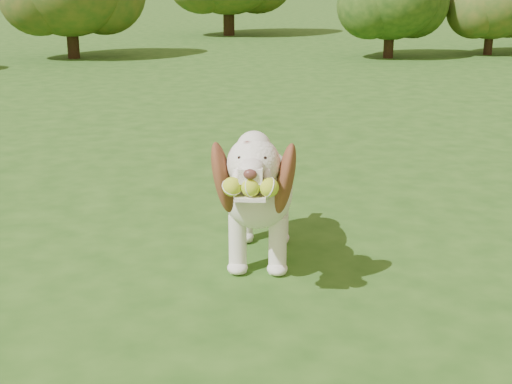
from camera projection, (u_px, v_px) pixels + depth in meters
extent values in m
plane|color=#244C15|center=(362.00, 241.00, 3.57)|extent=(80.00, 80.00, 0.00)
ellipsoid|color=white|center=(260.00, 187.00, 3.30)|extent=(0.40, 0.63, 0.31)
ellipsoid|color=white|center=(257.00, 194.00, 3.08)|extent=(0.35, 0.35, 0.30)
ellipsoid|color=white|center=(263.00, 177.00, 3.50)|extent=(0.32, 0.32, 0.28)
cylinder|color=white|center=(256.00, 184.00, 2.95)|extent=(0.20, 0.26, 0.24)
sphere|color=white|center=(254.00, 164.00, 2.80)|extent=(0.25, 0.25, 0.21)
sphere|color=white|center=(254.00, 148.00, 2.80)|extent=(0.16, 0.16, 0.14)
cube|color=white|center=(251.00, 173.00, 2.69)|extent=(0.11, 0.14, 0.06)
ellipsoid|color=#592D28|center=(250.00, 174.00, 2.62)|extent=(0.06, 0.04, 0.04)
cube|color=white|center=(251.00, 195.00, 2.70)|extent=(0.14, 0.15, 0.01)
ellipsoid|color=brown|center=(223.00, 178.00, 2.84)|extent=(0.15, 0.20, 0.33)
ellipsoid|color=brown|center=(285.00, 179.00, 2.82)|extent=(0.14, 0.22, 0.33)
cylinder|color=white|center=(264.00, 163.00, 3.61)|extent=(0.08, 0.16, 0.12)
cylinder|color=white|center=(238.00, 244.00, 3.17)|extent=(0.09, 0.09, 0.27)
cylinder|color=white|center=(278.00, 245.00, 3.16)|extent=(0.09, 0.09, 0.27)
cylinder|color=white|center=(245.00, 215.00, 3.55)|extent=(0.09, 0.09, 0.27)
cylinder|color=white|center=(280.00, 216.00, 3.54)|extent=(0.09, 0.09, 0.27)
sphere|color=gold|center=(232.00, 187.00, 2.66)|extent=(0.08, 0.08, 0.07)
sphere|color=gold|center=(251.00, 187.00, 2.65)|extent=(0.08, 0.08, 0.07)
sphere|color=gold|center=(269.00, 187.00, 2.65)|extent=(0.08, 0.08, 0.07)
cylinder|color=#382314|center=(229.00, 17.00, 15.28)|extent=(0.24, 0.24, 0.77)
cylinder|color=#382314|center=(73.00, 39.00, 11.17)|extent=(0.19, 0.19, 0.60)
cylinder|color=#382314|center=(489.00, 41.00, 11.69)|extent=(0.14, 0.14, 0.45)
ellipsoid|color=#1C3C12|center=(492.00, 3.00, 11.52)|extent=(1.36, 1.36, 1.15)
cylinder|color=#382314|center=(389.00, 42.00, 11.24)|extent=(0.16, 0.16, 0.51)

